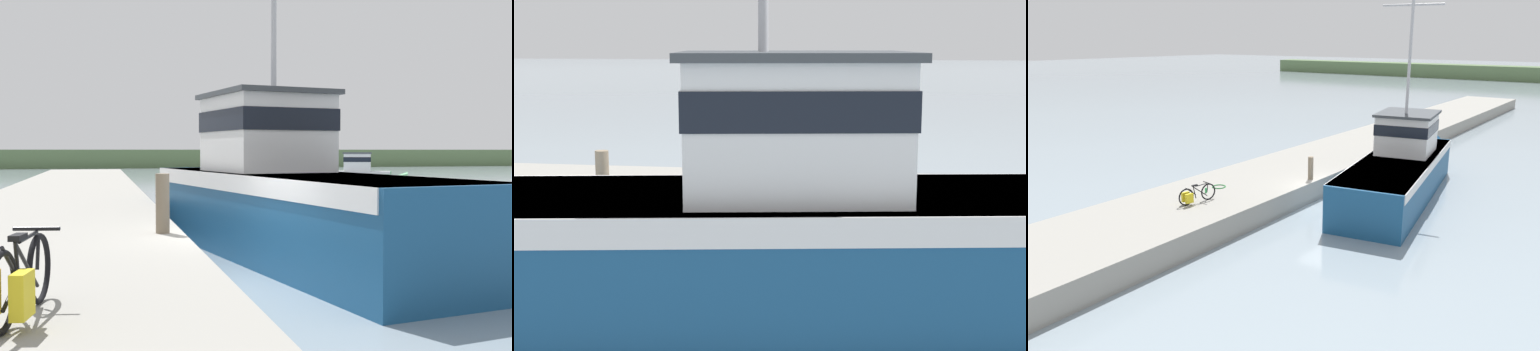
% 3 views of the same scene
% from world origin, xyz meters
% --- Properties ---
extents(ground_plane, '(320.00, 320.00, 0.00)m').
position_xyz_m(ground_plane, '(0.00, 0.00, 0.00)').
color(ground_plane, '#84939E').
extents(dock_pier, '(5.16, 80.00, 0.96)m').
position_xyz_m(dock_pier, '(-3.69, 0.00, 0.48)').
color(dock_pier, gray).
rests_on(dock_pier, ground_plane).
extents(far_shoreline, '(180.00, 5.00, 2.52)m').
position_xyz_m(far_shoreline, '(30.00, 78.75, 1.26)').
color(far_shoreline, '#567047').
rests_on(far_shoreline, ground_plane).
extents(fishing_boat_main, '(5.10, 13.64, 10.35)m').
position_xyz_m(fishing_boat_main, '(1.58, 3.59, 1.41)').
color(fishing_boat_main, navy).
rests_on(fishing_boat_main, ground_plane).
extents(boat_green_anchored, '(7.50, 4.25, 2.29)m').
position_xyz_m(boat_green_anchored, '(15.51, 33.28, 0.81)').
color(boat_green_anchored, '#337F47').
rests_on(boat_green_anchored, ground_plane).
extents(bicycle_touring, '(0.61, 1.70, 0.76)m').
position_xyz_m(bicycle_touring, '(-3.26, -5.32, 1.31)').
color(bicycle_touring, black).
rests_on(bicycle_touring, dock_pier).
extents(mooring_post, '(0.25, 0.25, 1.07)m').
position_xyz_m(mooring_post, '(-1.49, 0.35, 1.50)').
color(mooring_post, '#756651').
rests_on(mooring_post, dock_pier).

